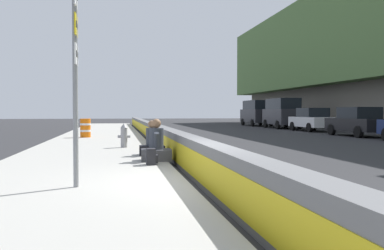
% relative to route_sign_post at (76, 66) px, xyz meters
% --- Properties ---
extents(ground_plane, '(160.00, 160.00, 0.00)m').
position_rel_route_sign_post_xyz_m(ground_plane, '(0.20, -2.46, -2.23)').
color(ground_plane, '#2B2B2D').
rests_on(ground_plane, ground).
extents(sidewalk_strip, '(80.00, 4.40, 0.14)m').
position_rel_route_sign_post_xyz_m(sidewalk_strip, '(0.20, 0.19, -2.16)').
color(sidewalk_strip, '#A8A59E').
rests_on(sidewalk_strip, ground_plane).
extents(jersey_barrier, '(76.00, 0.45, 0.85)m').
position_rel_route_sign_post_xyz_m(jersey_barrier, '(0.20, -2.46, -1.81)').
color(jersey_barrier, slate).
rests_on(jersey_barrier, ground_plane).
extents(route_sign_post, '(0.44, 0.09, 3.60)m').
position_rel_route_sign_post_xyz_m(route_sign_post, '(0.00, 0.00, 0.00)').
color(route_sign_post, gray).
rests_on(route_sign_post, sidewalk_strip).
extents(fire_hydrant, '(0.26, 0.46, 0.88)m').
position_rel_route_sign_post_xyz_m(fire_hydrant, '(8.18, -0.94, -1.65)').
color(fire_hydrant, gray).
rests_on(fire_hydrant, sidewalk_strip).
extents(seated_person_foreground, '(0.73, 0.84, 1.12)m').
position_rel_route_sign_post_xyz_m(seated_person_foreground, '(3.78, -1.73, -1.74)').
color(seated_person_foreground, '#424247').
rests_on(seated_person_foreground, sidewalk_strip).
extents(seated_person_middle, '(0.67, 0.77, 1.05)m').
position_rel_route_sign_post_xyz_m(seated_person_middle, '(5.27, -1.73, -1.77)').
color(seated_person_middle, black).
rests_on(seated_person_middle, sidewalk_strip).
extents(backpack, '(0.32, 0.28, 0.40)m').
position_rel_route_sign_post_xyz_m(backpack, '(2.91, -1.53, -1.90)').
color(backpack, '#232328').
rests_on(backpack, sidewalk_strip).
extents(construction_barrel, '(0.54, 0.54, 0.95)m').
position_rel_route_sign_post_xyz_m(construction_barrel, '(14.69, 0.90, -1.61)').
color(construction_barrel, orange).
rests_on(construction_barrel, sidewalk_strip).
extents(parked_car_fourth, '(4.54, 2.03, 1.71)m').
position_rel_route_sign_post_xyz_m(parked_car_fourth, '(15.32, -14.56, -1.37)').
color(parked_car_fourth, black).
rests_on(parked_car_fourth, ground_plane).
extents(parked_car_midline, '(4.51, 1.96, 1.71)m').
position_rel_route_sign_post_xyz_m(parked_car_midline, '(21.80, -14.79, -1.37)').
color(parked_car_midline, silver).
rests_on(parked_car_midline, ground_plane).
extents(parked_car_far, '(5.17, 2.25, 2.56)m').
position_rel_route_sign_post_xyz_m(parked_car_far, '(27.21, -14.64, -0.88)').
color(parked_car_far, '#28282D').
rests_on(parked_car_far, ground_plane).
extents(parked_car_farther, '(5.11, 2.12, 2.56)m').
position_rel_route_sign_post_xyz_m(parked_car_farther, '(33.70, -14.53, -0.88)').
color(parked_car_farther, '#28282D').
rests_on(parked_car_farther, ground_plane).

